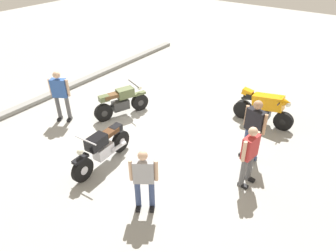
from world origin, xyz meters
TOP-DOWN VIEW (x-y plane):
  - ground_plane at (0.00, 0.00)m, footprint 40.00×40.00m
  - curb_edge at (0.00, 4.60)m, footprint 14.00×0.30m
  - motorcycle_orange_sportbike at (2.27, -2.62)m, footprint 0.70×1.95m
  - motorcycle_black_cruiser at (-2.24, 0.04)m, footprint 2.09×0.70m
  - motorcycle_olive_vintage at (-0.03, 1.44)m, footprint 1.88×0.98m
  - person_in_blue_shirt at (-1.35, 2.80)m, footprint 0.48×0.62m
  - person_in_red_shirt at (-0.69, -3.33)m, footprint 0.64×0.36m
  - person_in_gray_shirt at (-2.76, -1.83)m, footprint 0.49×0.56m
  - person_in_black_shirt at (0.35, -3.01)m, footprint 0.42×0.67m

SIDE VIEW (x-z plane):
  - ground_plane at x=0.00m, z-range 0.00..0.00m
  - curb_edge at x=0.00m, z-range 0.00..0.15m
  - motorcycle_olive_vintage at x=-0.03m, z-range -0.05..1.02m
  - motorcycle_black_cruiser at x=-2.24m, z-range -0.02..1.06m
  - motorcycle_orange_sportbike at x=2.27m, z-range 0.02..1.17m
  - person_in_gray_shirt at x=-2.76m, z-range 0.10..1.69m
  - person_in_red_shirt at x=-0.69m, z-range 0.11..1.74m
  - person_in_blue_shirt at x=-1.35m, z-range 0.12..1.83m
  - person_in_black_shirt at x=0.35m, z-range 0.14..1.90m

